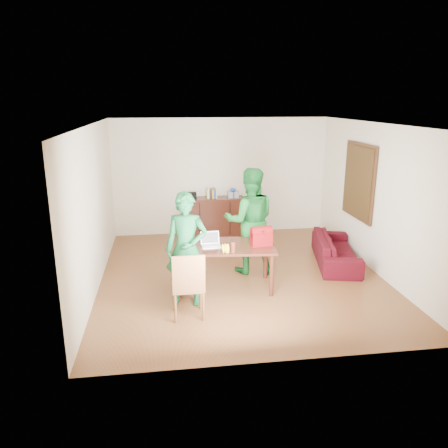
{
  "coord_description": "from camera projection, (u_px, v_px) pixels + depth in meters",
  "views": [
    {
      "loc": [
        -1.32,
        -7.3,
        3.1
      ],
      "look_at": [
        -0.35,
        -0.28,
        1.07
      ],
      "focal_mm": 35.0,
      "sensor_mm": 36.0,
      "label": 1
    }
  ],
  "objects": [
    {
      "name": "person_far",
      "position": [
        250.0,
        221.0,
        7.93
      ],
      "size": [
        1.0,
        0.82,
        1.94
      ],
      "primitive_type": "imported",
      "rotation": [
        0.0,
        0.0,
        3.05
      ],
      "color": "#145B21",
      "rests_on": "ground"
    },
    {
      "name": "person_near",
      "position": [
        186.0,
        249.0,
        6.67
      ],
      "size": [
        0.72,
        0.55,
        1.78
      ],
      "primitive_type": "imported",
      "rotation": [
        0.0,
        0.0,
        -0.21
      ],
      "color": "#125129",
      "rests_on": "ground"
    },
    {
      "name": "sofa",
      "position": [
        336.0,
        250.0,
        8.51
      ],
      "size": [
        1.1,
        1.95,
        0.54
      ],
      "primitive_type": "imported",
      "rotation": [
        0.0,
        0.0,
        1.35
      ],
      "color": "#360709",
      "rests_on": "ground"
    },
    {
      "name": "bottle",
      "position": [
        233.0,
        246.0,
        6.89
      ],
      "size": [
        0.07,
        0.07,
        0.2
      ],
      "primitive_type": "cylinder",
      "rotation": [
        0.0,
        0.0,
        -0.12
      ],
      "color": "#5A2114",
      "rests_on": "table"
    },
    {
      "name": "room",
      "position": [
        241.0,
        204.0,
        7.74
      ],
      "size": [
        5.2,
        5.7,
        2.9
      ],
      "color": "#492812",
      "rests_on": "ground"
    },
    {
      "name": "chair",
      "position": [
        188.0,
        298.0,
        6.39
      ],
      "size": [
        0.47,
        0.45,
        1.02
      ],
      "rotation": [
        0.0,
        0.0,
        0.02
      ],
      "color": "brown",
      "rests_on": "ground"
    },
    {
      "name": "laptop",
      "position": [
        211.0,
        244.0,
        7.18
      ],
      "size": [
        0.32,
        0.23,
        0.22
      ],
      "rotation": [
        0.0,
        0.0,
        0.05
      ],
      "color": "white",
      "rests_on": "table"
    },
    {
      "name": "red_bag",
      "position": [
        261.0,
        238.0,
        7.23
      ],
      "size": [
        0.36,
        0.23,
        0.25
      ],
      "primitive_type": "cube",
      "rotation": [
        0.0,
        0.0,
        0.09
      ],
      "color": "maroon",
      "rests_on": "table"
    },
    {
      "name": "bananas",
      "position": [
        226.0,
        251.0,
        6.88
      ],
      "size": [
        0.18,
        0.15,
        0.06
      ],
      "primitive_type": null,
      "rotation": [
        0.0,
        0.0,
        0.36
      ],
      "color": "yellow",
      "rests_on": "table"
    },
    {
      "name": "table",
      "position": [
        226.0,
        250.0,
        7.3
      ],
      "size": [
        1.7,
        1.07,
        0.76
      ],
      "rotation": [
        0.0,
        0.0,
        -0.1
      ],
      "color": "black",
      "rests_on": "ground"
    }
  ]
}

